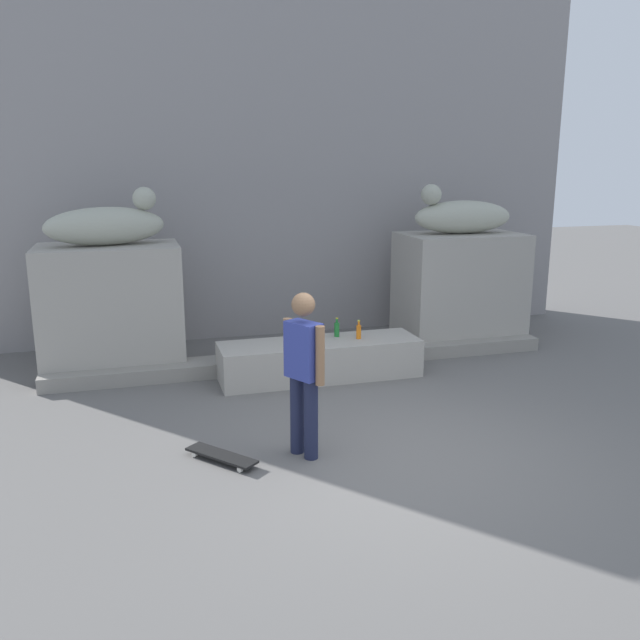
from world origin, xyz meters
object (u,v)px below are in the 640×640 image
at_px(bottle_green, 337,329).
at_px(skateboard, 221,456).
at_px(statue_reclining_right, 461,216).
at_px(bottle_orange, 359,331).
at_px(statue_reclining_left, 108,224).
at_px(skater, 304,368).

bearing_deg(bottle_green, skateboard, -128.98).
bearing_deg(statue_reclining_right, bottle_green, 25.80).
relative_size(statue_reclining_right, skateboard, 2.19).
relative_size(statue_reclining_right, bottle_orange, 6.26).
bearing_deg(bottle_orange, statue_reclining_left, 159.49).
relative_size(skater, bottle_green, 6.23).
bearing_deg(bottle_green, bottle_orange, -36.51).
distance_m(statue_reclining_left, statue_reclining_right, 5.32).
bearing_deg(bottle_green, statue_reclining_left, 161.10).
height_order(statue_reclining_left, bottle_green, statue_reclining_left).
distance_m(statue_reclining_left, skateboard, 4.09).
bearing_deg(bottle_orange, bottle_green, 143.49).
distance_m(statue_reclining_left, bottle_green, 3.44).
xyz_separation_m(skater, bottle_orange, (1.39, 2.31, -0.31)).
height_order(statue_reclining_left, statue_reclining_right, same).
height_order(statue_reclining_left, bottle_orange, statue_reclining_left).
relative_size(skateboard, bottle_green, 2.77).
xyz_separation_m(statue_reclining_left, bottle_orange, (3.21, -1.20, -1.44)).
distance_m(statue_reclining_left, skater, 4.11).
distance_m(statue_reclining_right, skateboard, 5.87).
xyz_separation_m(skateboard, bottle_orange, (2.22, 2.23, 0.55)).
xyz_separation_m(skater, skateboard, (-0.82, 0.08, -0.86)).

